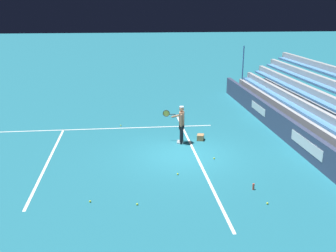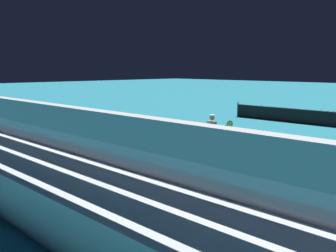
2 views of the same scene
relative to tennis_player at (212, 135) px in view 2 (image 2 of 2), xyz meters
name	(u,v)px [view 2 (image 2 of 2)]	position (x,y,z in m)	size (l,w,h in m)	color
ground_plane	(186,151)	(-1.54, 0.08, -0.89)	(160.00, 160.00, 0.00)	#1E6B7F
court_baseline_white	(177,153)	(-1.54, -0.42, -0.89)	(12.00, 0.10, 0.01)	white
court_sideline_white	(319,152)	(2.57, 4.08, -0.89)	(0.10, 12.00, 0.01)	white
court_service_line_white	(257,136)	(-1.54, 5.58, -0.89)	(8.22, 0.10, 0.01)	white
back_wall_sponsor_board	(87,156)	(-1.53, -4.87, -0.34)	(23.76, 0.25, 1.10)	#384260
bleacher_stand	(24,161)	(-1.54, -7.10, -0.13)	(22.58, 3.20, 3.40)	#9EA3A8
tennis_player	(212,135)	(0.00, 0.00, 0.00)	(0.72, 0.96, 1.71)	black
ball_box_cardboard	(203,159)	(0.33, -0.96, -0.76)	(0.40, 0.30, 0.26)	#A87F51
tennis_ball_by_box	(157,133)	(-5.60, 2.16, -0.86)	(0.07, 0.07, 0.07)	#CCE533
tennis_ball_midcourt	(164,143)	(-3.46, 0.61, -0.86)	(0.07, 0.07, 0.07)	#CCE533
tennis_ball_on_baseline	(158,152)	(-2.08, -1.07, -0.86)	(0.07, 0.07, 0.07)	#CCE533
tennis_ball_near_player	(181,131)	(-5.26, 3.63, -0.86)	(0.07, 0.07, 0.07)	#CCE533
tennis_ball_far_right	(90,142)	(-6.00, -1.89, -0.86)	(0.07, 0.07, 0.07)	#CCE533
tennis_ball_stray_back	(312,157)	(2.92, 2.73, -0.86)	(0.07, 0.07, 0.07)	#CCE533
water_bottle	(104,143)	(-4.95, -1.77, -0.78)	(0.07, 0.07, 0.22)	#EA4C33
tennis_net	(309,117)	(-1.54, 11.49, -0.40)	(11.09, 0.09, 1.07)	#33383D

